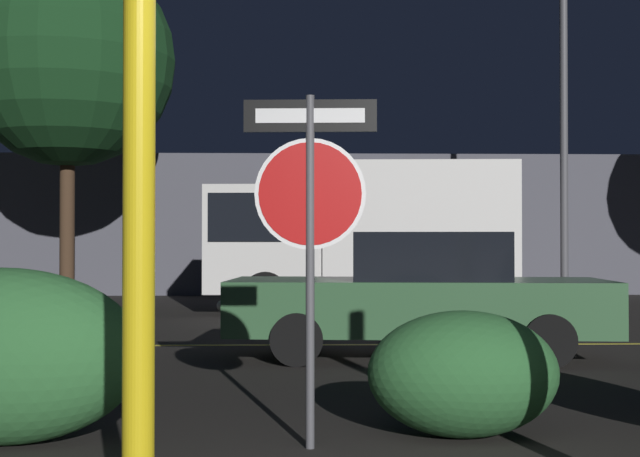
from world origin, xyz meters
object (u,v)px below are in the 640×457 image
at_px(yellow_pole_left, 139,169).
at_px(tree_1, 68,61).
at_px(stop_sign, 310,197).
at_px(street_lamp, 564,52).
at_px(hedge_bush_1, 2,356).
at_px(delivery_truck, 357,232).
at_px(passing_car_2, 420,296).
at_px(hedge_bush_2, 463,374).

bearing_deg(yellow_pole_left, tree_1, 105.15).
bearing_deg(stop_sign, street_lamp, 69.02).
distance_m(hedge_bush_1, street_lamp, 14.73).
height_order(delivery_truck, tree_1, tree_1).
bearing_deg(street_lamp, passing_car_2, -118.97).
xyz_separation_m(stop_sign, delivery_truck, (1.16, 11.72, -0.10)).
bearing_deg(hedge_bush_1, passing_car_2, 51.97).
bearing_deg(yellow_pole_left, passing_car_2, 72.98).
bearing_deg(delivery_truck, hedge_bush_1, 167.41).
xyz_separation_m(stop_sign, passing_car_2, (1.43, 4.72, -0.96)).
distance_m(yellow_pole_left, delivery_truck, 14.23).
bearing_deg(tree_1, yellow_pole_left, -74.85).
distance_m(stop_sign, yellow_pole_left, 2.50).
relative_size(stop_sign, tree_1, 0.31).
relative_size(stop_sign, hedge_bush_2, 1.74).
relative_size(yellow_pole_left, passing_car_2, 0.72).
bearing_deg(yellow_pole_left, delivery_truck, 82.30).
height_order(hedge_bush_1, street_lamp, street_lamp).
height_order(hedge_bush_2, street_lamp, street_lamp).
relative_size(yellow_pole_left, street_lamp, 0.41).
height_order(yellow_pole_left, passing_car_2, yellow_pole_left).
xyz_separation_m(stop_sign, yellow_pole_left, (-0.75, -2.38, -0.01)).
distance_m(hedge_bush_2, tree_1, 15.29).
distance_m(yellow_pole_left, passing_car_2, 7.49).
distance_m(delivery_truck, street_lamp, 5.63).
relative_size(hedge_bush_2, street_lamp, 0.16).
height_order(stop_sign, passing_car_2, stop_sign).
xyz_separation_m(passing_car_2, tree_1, (-6.46, 8.72, 4.61)).
bearing_deg(hedge_bush_1, tree_1, 102.34).
bearing_deg(street_lamp, tree_1, 171.75).
height_order(stop_sign, hedge_bush_2, stop_sign).
xyz_separation_m(hedge_bush_2, delivery_truck, (0.05, 11.40, 1.15)).
bearing_deg(hedge_bush_1, hedge_bush_2, 2.62).
relative_size(hedge_bush_1, tree_1, 0.25).
bearing_deg(delivery_truck, passing_car_2, -174.49).
distance_m(hedge_bush_1, hedge_bush_2, 3.25).
bearing_deg(tree_1, street_lamp, -8.25).
height_order(yellow_pole_left, hedge_bush_1, yellow_pole_left).
distance_m(hedge_bush_1, passing_car_2, 5.78).
xyz_separation_m(yellow_pole_left, hedge_bush_1, (-1.38, 2.56, -1.09)).
relative_size(passing_car_2, tree_1, 0.62).
distance_m(stop_sign, delivery_truck, 11.78).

